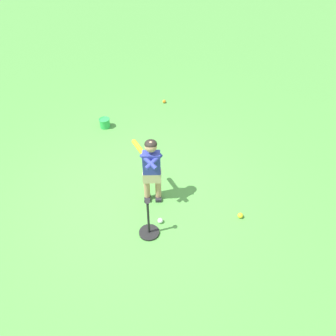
# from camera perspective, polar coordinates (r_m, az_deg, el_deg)

# --- Properties ---
(ground_plane) EXTENTS (40.00, 40.00, 0.00)m
(ground_plane) POSITION_cam_1_polar(r_m,az_deg,el_deg) (5.14, -5.41, -4.90)
(ground_plane) COLOR #519942
(child_batter) EXTENTS (0.63, 0.35, 1.08)m
(child_batter) POSITION_cam_1_polar(r_m,az_deg,el_deg) (4.65, -2.96, 0.37)
(child_batter) COLOR #232328
(child_batter) RESTS_ON ground
(play_ball_behind_batter) EXTENTS (0.07, 0.07, 0.07)m
(play_ball_behind_batter) POSITION_cam_1_polar(r_m,az_deg,el_deg) (7.46, -0.67, 11.49)
(play_ball_behind_batter) COLOR orange
(play_ball_behind_batter) RESTS_ON ground
(play_ball_far_left) EXTENTS (0.08, 0.08, 0.08)m
(play_ball_far_left) POSITION_cam_1_polar(r_m,az_deg,el_deg) (4.90, 12.44, -8.05)
(play_ball_far_left) COLOR yellow
(play_ball_far_left) RESTS_ON ground
(play_ball_center_lawn) EXTENTS (0.08, 0.08, 0.08)m
(play_ball_center_lawn) POSITION_cam_1_polar(r_m,az_deg,el_deg) (4.73, -1.36, -9.13)
(play_ball_center_lawn) COLOR white
(play_ball_center_lawn) RESTS_ON ground
(batting_tee) EXTENTS (0.28, 0.28, 0.62)m
(batting_tee) POSITION_cam_1_polar(r_m,az_deg,el_deg) (4.56, -3.33, -10.40)
(batting_tee) COLOR black
(batting_tee) RESTS_ON ground
(toy_bucket) EXTENTS (0.22, 0.22, 0.19)m
(toy_bucket) POSITION_cam_1_polar(r_m,az_deg,el_deg) (6.70, -10.92, 7.71)
(toy_bucket) COLOR green
(toy_bucket) RESTS_ON ground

